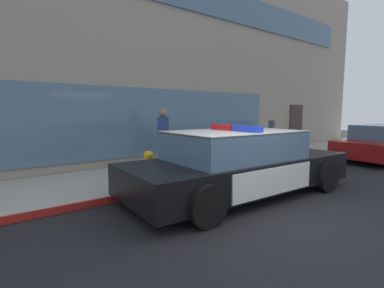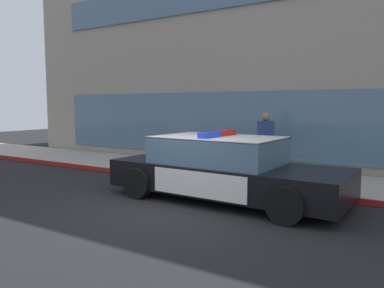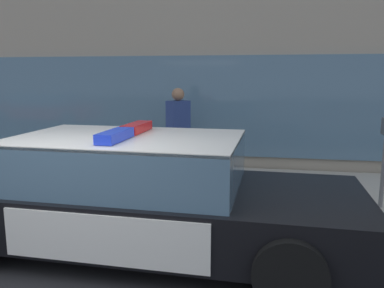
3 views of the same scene
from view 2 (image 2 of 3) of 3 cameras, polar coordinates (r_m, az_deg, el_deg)
The scene contains 7 objects.
ground at distance 7.64m, azimuth -3.84°, elevation -9.76°, with size 48.00×48.00×0.00m, color black.
sidewalk at distance 10.79m, azimuth 7.82°, elevation -4.78°, with size 48.00×2.70×0.15m, color #A39E93.
curb_red_paint at distance 9.58m, azimuth 4.45°, elevation -6.10°, with size 28.80×0.04×0.14m, color maroon.
storefront_building at distance 15.92m, azimuth 22.07°, elevation 12.28°, with size 23.70×9.03×7.91m.
police_cruiser at distance 8.25m, azimuth 4.78°, elevation -3.75°, with size 5.18×2.27×1.49m.
fire_hydrant at distance 10.30m, azimuth 2.57°, elevation -2.83°, with size 0.34×0.39×0.73m.
pedestrian_on_sidewalk at distance 10.86m, azimuth 11.04°, elevation 0.24°, with size 0.46×0.47×1.71m.
Camera 2 is at (4.31, -5.97, 2.06)m, focal length 35.29 mm.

